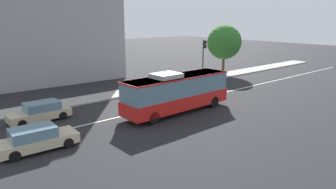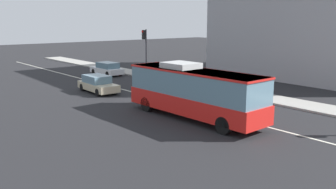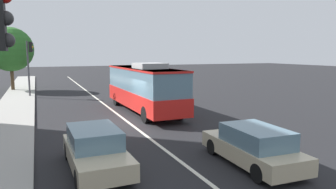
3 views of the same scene
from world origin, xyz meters
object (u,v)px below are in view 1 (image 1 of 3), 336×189
Objects in this scene: sedan_beige at (40,112)px; street_tree_kerbside_left at (224,42)px; transit_bus at (177,91)px; traffic_light_mid_block at (204,53)px; sedan_beige_ahead at (37,139)px.

street_tree_kerbside_left is at bearing -171.71° from sedan_beige.
sedan_beige is at bearing 151.01° from transit_bus.
street_tree_kerbside_left is (6.04, 1.92, 0.92)m from traffic_light_mid_block.
sedan_beige_ahead is (-11.52, -0.36, -1.09)m from transit_bus.
sedan_beige and sedan_beige_ahead have the same top height.
sedan_beige_ahead is (-1.93, -5.43, 0.00)m from sedan_beige.
traffic_light_mid_block reaches higher than sedan_beige.
traffic_light_mid_block is (10.93, 7.40, 1.75)m from transit_bus.
street_tree_kerbside_left is (26.57, 4.25, 3.76)m from sedan_beige.
sedan_beige_ahead is at bearing -161.23° from street_tree_kerbside_left.
sedan_beige is 27.16m from street_tree_kerbside_left.
street_tree_kerbside_left reaches higher than sedan_beige.
sedan_beige_ahead is 0.67× the size of street_tree_kerbside_left.
transit_bus is 10.91m from sedan_beige.
traffic_light_mid_block is (22.45, 7.76, 2.84)m from sedan_beige_ahead.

